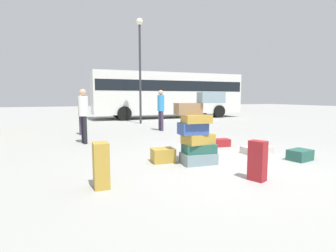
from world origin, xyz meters
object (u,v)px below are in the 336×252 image
object	(u,v)px
suitcase_cream_foreground_far	(257,150)
suitcase_teal_upright_blue	(300,155)
suitcase_tan_left_side	(101,165)
person_bearded_onlooker	(83,111)
suitcase_tan_foreground_near	(163,155)
suitcase_maroon_white_trunk	(197,151)
suitcase_maroon_behind_tower	(217,143)
person_tourist_with_camera	(161,106)
lamp_post	(140,55)
suitcase_tower	(197,133)
suitcase_maroon_right_side	(257,161)
person_passerby_in_red	(82,111)
parked_bus	(168,92)

from	to	relation	value
suitcase_cream_foreground_far	suitcase_teal_upright_blue	distance (m)	1.08
suitcase_tan_left_side	person_bearded_onlooker	size ratio (longest dim) A/B	0.43
suitcase_tan_foreground_near	suitcase_maroon_white_trunk	xyz separation A→B (m)	(1.07, 0.36, -0.07)
suitcase_maroon_behind_tower	person_tourist_with_camera	distance (m)	4.21
person_bearded_onlooker	lamp_post	distance (m)	6.96
suitcase_cream_foreground_far	suitcase_tower	bearing A→B (deg)	-167.28
suitcase_tan_foreground_near	suitcase_maroon_right_side	xyz separation A→B (m)	(1.08, -1.84, 0.20)
suitcase_maroon_white_trunk	person_bearded_onlooker	size ratio (longest dim) A/B	0.43
suitcase_tower	person_tourist_with_camera	bearing A→B (deg)	77.55
suitcase_tan_foreground_near	lamp_post	xyz separation A→B (m)	(1.93, 8.55, 3.61)
suitcase_tan_left_side	person_passerby_in_red	bearing A→B (deg)	88.59
lamp_post	suitcase_teal_upright_blue	bearing A→B (deg)	-83.45
suitcase_maroon_right_side	person_tourist_with_camera	bearing A→B (deg)	62.18
suitcase_tower	suitcase_maroon_behind_tower	bearing A→B (deg)	45.65
parked_bus	person_passerby_in_red	bearing A→B (deg)	-131.72
suitcase_tower	person_tourist_with_camera	distance (m)	5.78
person_bearded_onlooker	lamp_post	size ratio (longest dim) A/B	0.30
suitcase_cream_foreground_far	suitcase_teal_upright_blue	xyz separation A→B (m)	(0.39, -1.01, 0.04)
suitcase_tan_left_side	person_passerby_in_red	xyz separation A→B (m)	(0.13, 6.30, 0.56)
suitcase_maroon_white_trunk	suitcase_teal_upright_blue	world-z (taller)	suitcase_teal_upright_blue
suitcase_tan_foreground_near	person_tourist_with_camera	xyz separation A→B (m)	(1.89, 5.21, 0.91)
suitcase_tan_foreground_near	suitcase_teal_upright_blue	size ratio (longest dim) A/B	0.95
person_bearded_onlooker	suitcase_cream_foreground_far	bearing A→B (deg)	40.35
suitcase_maroon_right_side	suitcase_teal_upright_blue	world-z (taller)	suitcase_maroon_right_side
suitcase_maroon_behind_tower	suitcase_maroon_right_side	world-z (taller)	suitcase_maroon_right_side
suitcase_tower	suitcase_maroon_behind_tower	xyz separation A→B (m)	(1.51, 1.54, -0.58)
suitcase_cream_foreground_far	lamp_post	xyz separation A→B (m)	(-0.71, 8.60, 3.68)
suitcase_maroon_behind_tower	suitcase_teal_upright_blue	size ratio (longest dim) A/B	1.45
suitcase_tan_foreground_near	person_bearded_onlooker	bearing A→B (deg)	118.97
suitcase_maroon_right_side	person_passerby_in_red	distance (m)	7.40
suitcase_maroon_behind_tower	person_bearded_onlooker	distance (m)	4.27
person_tourist_with_camera	lamp_post	world-z (taller)	lamp_post
lamp_post	person_bearded_onlooker	bearing A→B (deg)	-122.20
suitcase_cream_foreground_far	parked_bus	size ratio (longest dim) A/B	0.07
suitcase_tan_left_side	suitcase_maroon_right_side	xyz separation A→B (m)	(2.61, -0.64, -0.02)
suitcase_cream_foreground_far	person_tourist_with_camera	xyz separation A→B (m)	(-0.75, 5.26, 0.98)
suitcase_maroon_behind_tower	suitcase_maroon_right_side	bearing A→B (deg)	-103.55
suitcase_maroon_white_trunk	parked_bus	distance (m)	12.30
person_tourist_with_camera	person_passerby_in_red	size ratio (longest dim) A/B	1.14
suitcase_cream_foreground_far	suitcase_maroon_behind_tower	bearing A→B (deg)	114.59
person_bearded_onlooker	parked_bus	xyz separation A→B (m)	(6.46, 8.76, 0.80)
suitcase_tower	suitcase_maroon_white_trunk	world-z (taller)	suitcase_tower
suitcase_tan_left_side	suitcase_maroon_right_side	bearing A→B (deg)	-14.08
suitcase_cream_foreground_far	suitcase_tan_foreground_near	bearing A→B (deg)	-178.93
person_tourist_with_camera	lamp_post	xyz separation A→B (m)	(0.03, 3.35, 2.70)
suitcase_tan_foreground_near	suitcase_tan_left_side	bearing A→B (deg)	-138.15
suitcase_tan_foreground_near	suitcase_maroon_right_side	distance (m)	2.15
suitcase_tower	suitcase_teal_upright_blue	size ratio (longest dim) A/B	2.99
suitcase_tan_left_side	suitcase_tan_foreground_near	world-z (taller)	suitcase_tan_left_side
suitcase_maroon_white_trunk	parked_bus	bearing A→B (deg)	52.97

